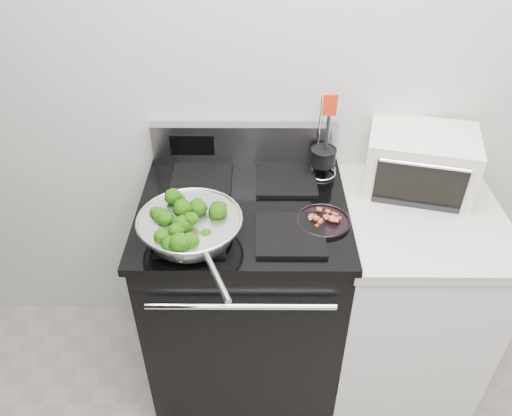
{
  "coord_description": "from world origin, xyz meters",
  "views": [
    {
      "loc": [
        -0.24,
        -0.08,
        2.08
      ],
      "look_at": [
        -0.25,
        1.36,
        0.98
      ],
      "focal_mm": 35.0,
      "sensor_mm": 36.0,
      "label": 1
    }
  ],
  "objects_px": {
    "skillet": "(190,226)",
    "utensil_holder": "(323,161)",
    "toaster_oven": "(420,161)",
    "gas_range": "(245,291)",
    "bacon_plate": "(323,219)"
  },
  "relations": [
    {
      "from": "skillet",
      "to": "utensil_holder",
      "type": "xyz_separation_m",
      "value": [
        0.49,
        0.41,
        0.01
      ]
    },
    {
      "from": "utensil_holder",
      "to": "toaster_oven",
      "type": "distance_m",
      "value": 0.38
    },
    {
      "from": "gas_range",
      "to": "utensil_holder",
      "type": "distance_m",
      "value": 0.65
    },
    {
      "from": "skillet",
      "to": "bacon_plate",
      "type": "distance_m",
      "value": 0.47
    },
    {
      "from": "utensil_holder",
      "to": "skillet",
      "type": "bearing_deg",
      "value": -141.31
    },
    {
      "from": "skillet",
      "to": "toaster_oven",
      "type": "xyz_separation_m",
      "value": [
        0.87,
        0.37,
        0.03
      ]
    },
    {
      "from": "gas_range",
      "to": "bacon_plate",
      "type": "height_order",
      "value": "gas_range"
    },
    {
      "from": "utensil_holder",
      "to": "toaster_oven",
      "type": "height_order",
      "value": "utensil_holder"
    },
    {
      "from": "gas_range",
      "to": "skillet",
      "type": "relative_size",
      "value": 2.06
    },
    {
      "from": "skillet",
      "to": "bacon_plate",
      "type": "bearing_deg",
      "value": -11.18
    },
    {
      "from": "bacon_plate",
      "to": "skillet",
      "type": "bearing_deg",
      "value": -168.91
    },
    {
      "from": "gas_range",
      "to": "skillet",
      "type": "xyz_separation_m",
      "value": [
        -0.17,
        -0.19,
        0.52
      ]
    },
    {
      "from": "gas_range",
      "to": "bacon_plate",
      "type": "relative_size",
      "value": 5.78
    },
    {
      "from": "gas_range",
      "to": "bacon_plate",
      "type": "xyz_separation_m",
      "value": [
        0.29,
        -0.1,
        0.48
      ]
    },
    {
      "from": "bacon_plate",
      "to": "toaster_oven",
      "type": "xyz_separation_m",
      "value": [
        0.4,
        0.28,
        0.07
      ]
    }
  ]
}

